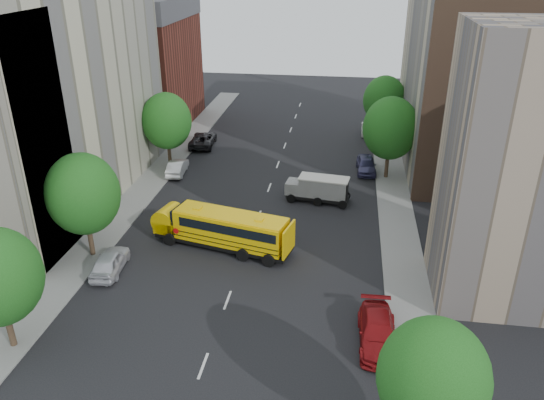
% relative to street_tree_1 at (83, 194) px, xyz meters
% --- Properties ---
extents(ground, '(120.00, 120.00, 0.00)m').
position_rel_street_tree_1_xyz_m(ground, '(11.00, 4.00, -4.95)').
color(ground, black).
rests_on(ground, ground).
extents(sidewalk_left, '(3.00, 80.00, 0.12)m').
position_rel_street_tree_1_xyz_m(sidewalk_left, '(-0.50, 9.00, -4.89)').
color(sidewalk_left, slate).
rests_on(sidewalk_left, ground).
extents(sidewalk_right, '(3.00, 80.00, 0.12)m').
position_rel_street_tree_1_xyz_m(sidewalk_right, '(22.50, 9.00, -4.89)').
color(sidewalk_right, slate).
rests_on(sidewalk_right, ground).
extents(lane_markings, '(0.15, 64.00, 0.01)m').
position_rel_street_tree_1_xyz_m(lane_markings, '(11.00, 14.00, -4.95)').
color(lane_markings, silver).
rests_on(lane_markings, ground).
extents(building_left_cream, '(10.00, 26.00, 20.00)m').
position_rel_street_tree_1_xyz_m(building_left_cream, '(-7.00, 10.00, 5.05)').
color(building_left_cream, beige).
rests_on(building_left_cream, ground).
extents(building_left_redbrick, '(10.00, 15.00, 13.00)m').
position_rel_street_tree_1_xyz_m(building_left_redbrick, '(-7.00, 32.00, 1.55)').
color(building_left_redbrick, maroon).
rests_on(building_left_redbrick, ground).
extents(building_right_near, '(10.00, 7.00, 17.00)m').
position_rel_street_tree_1_xyz_m(building_right_near, '(29.00, -0.50, 3.55)').
color(building_right_near, tan).
rests_on(building_right_near, ground).
extents(building_right_far, '(10.00, 22.00, 18.00)m').
position_rel_street_tree_1_xyz_m(building_right_far, '(29.00, 24.00, 4.05)').
color(building_right_far, '#B6AA8E').
rests_on(building_right_far, ground).
extents(building_right_sidewall, '(10.10, 0.30, 18.00)m').
position_rel_street_tree_1_xyz_m(building_right_sidewall, '(29.00, 13.00, 4.05)').
color(building_right_sidewall, brown).
rests_on(building_right_sidewall, ground).
extents(street_tree_1, '(5.12, 5.12, 7.90)m').
position_rel_street_tree_1_xyz_m(street_tree_1, '(0.00, 0.00, 0.00)').
color(street_tree_1, '#38281C').
rests_on(street_tree_1, ground).
extents(street_tree_2, '(4.99, 4.99, 7.71)m').
position_rel_street_tree_1_xyz_m(street_tree_2, '(0.00, 18.00, -0.12)').
color(street_tree_2, '#38281C').
rests_on(street_tree_2, ground).
extents(street_tree_3, '(4.61, 4.61, 7.11)m').
position_rel_street_tree_1_xyz_m(street_tree_3, '(22.00, -14.00, -0.50)').
color(street_tree_3, '#38281C').
rests_on(street_tree_3, ground).
extents(street_tree_4, '(5.25, 5.25, 8.10)m').
position_rel_street_tree_1_xyz_m(street_tree_4, '(22.00, 18.00, 0.12)').
color(street_tree_4, '#38281C').
rests_on(street_tree_4, ground).
extents(street_tree_5, '(4.86, 4.86, 7.51)m').
position_rel_street_tree_1_xyz_m(street_tree_5, '(22.00, 30.00, -0.25)').
color(street_tree_5, '#38281C').
rests_on(street_tree_5, ground).
extents(school_bus, '(10.78, 4.77, 2.97)m').
position_rel_street_tree_1_xyz_m(school_bus, '(9.11, 2.57, -3.29)').
color(school_bus, black).
rests_on(school_bus, ground).
extents(safari_truck, '(5.62, 2.67, 2.32)m').
position_rel_street_tree_1_xyz_m(safari_truck, '(15.77, 11.70, -3.73)').
color(safari_truck, black).
rests_on(safari_truck, ground).
extents(parked_car_0, '(2.20, 4.61, 1.52)m').
position_rel_street_tree_1_xyz_m(parked_car_0, '(2.20, -1.84, -4.19)').
color(parked_car_0, silver).
rests_on(parked_car_0, ground).
extents(parked_car_1, '(1.86, 4.41, 1.41)m').
position_rel_street_tree_1_xyz_m(parked_car_1, '(1.40, 16.04, -4.24)').
color(parked_car_1, white).
rests_on(parked_car_1, ground).
extents(parked_car_2, '(2.94, 5.66, 1.52)m').
position_rel_street_tree_1_xyz_m(parked_car_2, '(1.74, 24.60, -4.19)').
color(parked_car_2, black).
rests_on(parked_car_2, ground).
extents(parked_car_3, '(2.27, 5.29, 1.52)m').
position_rel_street_tree_1_xyz_m(parked_car_3, '(20.32, -6.73, -4.19)').
color(parked_car_3, maroon).
rests_on(parked_car_3, ground).
extents(parked_car_4, '(2.07, 4.67, 1.56)m').
position_rel_street_tree_1_xyz_m(parked_car_4, '(20.07, 19.31, -4.17)').
color(parked_car_4, '#393761').
rests_on(parked_car_4, ground).
extents(parked_car_5, '(1.37, 3.92, 1.29)m').
position_rel_street_tree_1_xyz_m(parked_car_5, '(20.36, 31.57, -4.31)').
color(parked_car_5, '#9D9E99').
rests_on(parked_car_5, ground).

